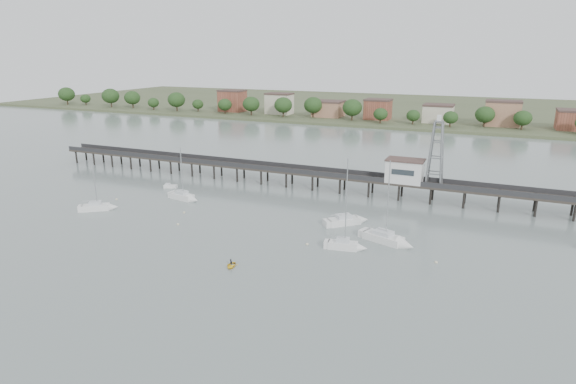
{
  "coord_description": "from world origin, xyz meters",
  "views": [
    {
      "loc": [
        42.71,
        -47.49,
        32.52
      ],
      "look_at": [
        3.98,
        42.0,
        4.0
      ],
      "focal_mm": 30.0,
      "sensor_mm": 36.0,
      "label": 1
    }
  ],
  "objects_px": {
    "sailboat_f": "(348,246)",
    "sailboat_a": "(101,207)",
    "yellow_dinghy": "(231,267)",
    "pier": "(302,172)",
    "sailboat_b": "(186,197)",
    "sailboat_d": "(392,240)",
    "white_tender": "(170,186)",
    "sailboat_c": "(350,221)",
    "lattice_tower": "(436,154)"
  },
  "relations": [
    {
      "from": "sailboat_c",
      "to": "white_tender",
      "type": "distance_m",
      "value": 48.96
    },
    {
      "from": "lattice_tower",
      "to": "sailboat_f",
      "type": "bearing_deg",
      "value": -106.0
    },
    {
      "from": "sailboat_d",
      "to": "white_tender",
      "type": "relative_size",
      "value": 4.56
    },
    {
      "from": "sailboat_c",
      "to": "yellow_dinghy",
      "type": "relative_size",
      "value": 5.44
    },
    {
      "from": "lattice_tower",
      "to": "sailboat_a",
      "type": "relative_size",
      "value": 1.27
    },
    {
      "from": "sailboat_c",
      "to": "sailboat_a",
      "type": "bearing_deg",
      "value": 151.8
    },
    {
      "from": "pier",
      "to": "sailboat_d",
      "type": "xyz_separation_m",
      "value": [
        28.18,
        -28.08,
        -3.16
      ]
    },
    {
      "from": "pier",
      "to": "sailboat_a",
      "type": "xyz_separation_m",
      "value": [
        -32.64,
        -33.87,
        -3.15
      ]
    },
    {
      "from": "sailboat_b",
      "to": "yellow_dinghy",
      "type": "xyz_separation_m",
      "value": [
        27.17,
        -26.73,
        -0.64
      ]
    },
    {
      "from": "sailboat_c",
      "to": "sailboat_f",
      "type": "bearing_deg",
      "value": -117.48
    },
    {
      "from": "white_tender",
      "to": "sailboat_c",
      "type": "bearing_deg",
      "value": -25.48
    },
    {
      "from": "pier",
      "to": "sailboat_d",
      "type": "distance_m",
      "value": 39.91
    },
    {
      "from": "pier",
      "to": "yellow_dinghy",
      "type": "height_order",
      "value": "pier"
    },
    {
      "from": "sailboat_d",
      "to": "white_tender",
      "type": "xyz_separation_m",
      "value": [
        -58.03,
        14.45,
        -0.25
      ]
    },
    {
      "from": "sailboat_d",
      "to": "sailboat_b",
      "type": "bearing_deg",
      "value": -169.83
    },
    {
      "from": "lattice_tower",
      "to": "white_tender",
      "type": "bearing_deg",
      "value": -167.48
    },
    {
      "from": "sailboat_c",
      "to": "white_tender",
      "type": "xyz_separation_m",
      "value": [
        -48.41,
        7.33,
        -0.25
      ]
    },
    {
      "from": "white_tender",
      "to": "sailboat_a",
      "type": "bearing_deg",
      "value": -114.71
    },
    {
      "from": "sailboat_a",
      "to": "sailboat_b",
      "type": "distance_m",
      "value": 18.09
    },
    {
      "from": "sailboat_c",
      "to": "yellow_dinghy",
      "type": "bearing_deg",
      "value": -156.02
    },
    {
      "from": "sailboat_b",
      "to": "yellow_dinghy",
      "type": "distance_m",
      "value": 38.12
    },
    {
      "from": "lattice_tower",
      "to": "sailboat_f",
      "type": "distance_m",
      "value": 36.39
    },
    {
      "from": "yellow_dinghy",
      "to": "sailboat_d",
      "type": "bearing_deg",
      "value": 29.71
    },
    {
      "from": "pier",
      "to": "lattice_tower",
      "type": "distance_m",
      "value": 32.34
    },
    {
      "from": "sailboat_b",
      "to": "white_tender",
      "type": "bearing_deg",
      "value": 153.93
    },
    {
      "from": "sailboat_a",
      "to": "sailboat_d",
      "type": "relative_size",
      "value": 0.77
    },
    {
      "from": "pier",
      "to": "sailboat_f",
      "type": "distance_m",
      "value": 40.15
    },
    {
      "from": "sailboat_c",
      "to": "white_tender",
      "type": "height_order",
      "value": "sailboat_c"
    },
    {
      "from": "sailboat_d",
      "to": "yellow_dinghy",
      "type": "relative_size",
      "value": 6.1
    },
    {
      "from": "white_tender",
      "to": "sailboat_f",
      "type": "bearing_deg",
      "value": -37.89
    },
    {
      "from": "sailboat_b",
      "to": "sailboat_a",
      "type": "bearing_deg",
      "value": -123.05
    },
    {
      "from": "sailboat_b",
      "to": "sailboat_c",
      "type": "distance_m",
      "value": 38.78
    },
    {
      "from": "sailboat_f",
      "to": "white_tender",
      "type": "distance_m",
      "value": 55.43
    },
    {
      "from": "lattice_tower",
      "to": "sailboat_c",
      "type": "bearing_deg",
      "value": -121.69
    },
    {
      "from": "sailboat_c",
      "to": "yellow_dinghy",
      "type": "xyz_separation_m",
      "value": [
        -11.61,
        -26.48,
        -0.64
      ]
    },
    {
      "from": "yellow_dinghy",
      "to": "pier",
      "type": "bearing_deg",
      "value": 85.68
    },
    {
      "from": "sailboat_c",
      "to": "sailboat_f",
      "type": "distance_m",
      "value": 12.98
    },
    {
      "from": "pier",
      "to": "sailboat_f",
      "type": "xyz_separation_m",
      "value": [
        21.89,
        -33.51,
        -3.14
      ]
    },
    {
      "from": "lattice_tower",
      "to": "white_tender",
      "type": "height_order",
      "value": "lattice_tower"
    },
    {
      "from": "pier",
      "to": "sailboat_a",
      "type": "distance_m",
      "value": 47.14
    },
    {
      "from": "sailboat_b",
      "to": "sailboat_d",
      "type": "height_order",
      "value": "sailboat_d"
    },
    {
      "from": "white_tender",
      "to": "yellow_dinghy",
      "type": "height_order",
      "value": "yellow_dinghy"
    },
    {
      "from": "sailboat_f",
      "to": "white_tender",
      "type": "xyz_separation_m",
      "value": [
        -51.74,
        19.88,
        -0.27
      ]
    },
    {
      "from": "sailboat_f",
      "to": "yellow_dinghy",
      "type": "xyz_separation_m",
      "value": [
        -14.94,
        -13.93,
        -0.65
      ]
    },
    {
      "from": "pier",
      "to": "sailboat_a",
      "type": "height_order",
      "value": "sailboat_a"
    },
    {
      "from": "sailboat_a",
      "to": "sailboat_f",
      "type": "height_order",
      "value": "sailboat_a"
    },
    {
      "from": "sailboat_b",
      "to": "sailboat_f",
      "type": "distance_m",
      "value": 44.01
    },
    {
      "from": "sailboat_f",
      "to": "sailboat_a",
      "type": "bearing_deg",
      "value": 170.61
    },
    {
      "from": "lattice_tower",
      "to": "sailboat_c",
      "type": "relative_size",
      "value": 1.11
    },
    {
      "from": "white_tender",
      "to": "yellow_dinghy",
      "type": "distance_m",
      "value": 49.98
    }
  ]
}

